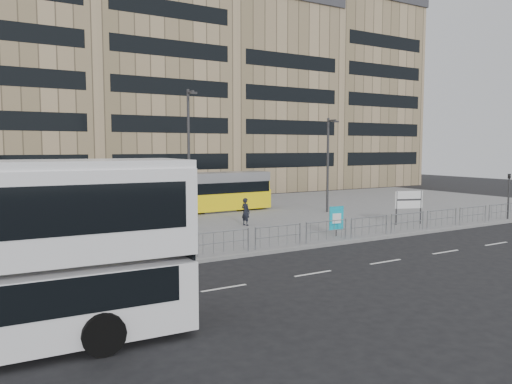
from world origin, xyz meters
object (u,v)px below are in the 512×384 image
tram (107,198)px  station_sign (409,201)px  traffic_light_west (148,217)px  lamp_post_east (328,161)px  pedestrian (246,212)px  lamp_post_west (189,151)px  traffic_light_east (509,190)px  ad_panel (336,219)px

tram → station_sign: 19.81m
traffic_light_west → lamp_post_east: bearing=40.1°
station_sign → lamp_post_east: (-0.60, 7.32, 2.42)m
pedestrian → lamp_post_west: size_ratio=0.20×
pedestrian → lamp_post_west: lamp_post_west is taller
tram → pedestrian: bearing=-47.4°
tram → lamp_post_west: bearing=-42.6°
station_sign → traffic_light_west: traffic_light_west is taller
tram → lamp_post_west: size_ratio=2.94×
tram → traffic_light_west: size_ratio=8.14×
station_sign → lamp_post_west: bearing=165.2°
tram → station_sign: bearing=-38.5°
tram → lamp_post_east: 16.15m
traffic_light_west → tram: bearing=94.5°
tram → traffic_light_east: 27.23m
lamp_post_east → traffic_light_west: bearing=-151.7°
ad_panel → station_sign: bearing=14.3°
tram → station_sign: size_ratio=11.86×
traffic_light_west → lamp_post_west: size_ratio=0.36×
tram → ad_panel: bearing=-56.0°
station_sign → tram: bearing=163.5°
lamp_post_east → station_sign: bearing=-85.3°
lamp_post_west → lamp_post_east: lamp_post_west is taller
traffic_light_west → lamp_post_east: 19.49m
traffic_light_east → traffic_light_west: bearing=165.5°
station_sign → traffic_light_east: size_ratio=0.69×
tram → pedestrian: 9.71m
tram → lamp_post_west: lamp_post_west is taller
pedestrian → traffic_light_west: (-8.55, -6.74, 1.11)m
traffic_light_east → lamp_post_east: (-8.23, 9.18, 1.92)m
lamp_post_east → lamp_post_west: bearing=176.3°
ad_panel → lamp_post_east: (6.08, 8.24, 2.92)m
ad_panel → traffic_light_west: bearing=-168.6°
station_sign → ad_panel: 6.77m
traffic_light_west → pedestrian: bearing=50.1°
tram → lamp_post_east: (15.33, -4.46, 2.40)m
tram → traffic_light_west: 13.77m
station_sign → pedestrian: (-9.14, 4.88, -0.61)m
pedestrian → traffic_light_east: traffic_light_east is taller
ad_panel → lamp_post_west: lamp_post_west is taller
station_sign → traffic_light_east: 7.86m
pedestrian → traffic_light_east: bearing=-127.4°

